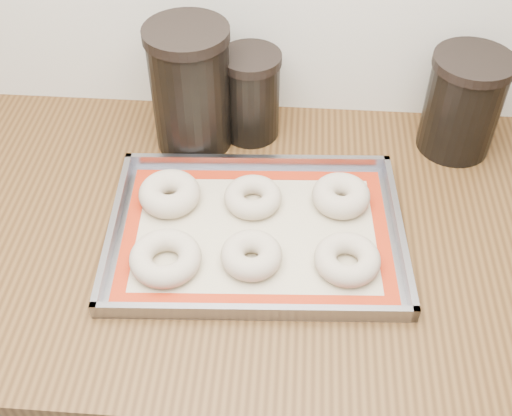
# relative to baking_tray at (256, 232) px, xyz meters

# --- Properties ---
(cabinet) EXTENTS (3.00, 0.65, 0.86)m
(cabinet) POSITION_rel_baking_tray_xyz_m (0.15, 0.02, -0.48)
(cabinet) COLOR slate
(cabinet) RESTS_ON floor
(countertop) EXTENTS (3.06, 0.68, 0.04)m
(countertop) POSITION_rel_baking_tray_xyz_m (0.15, 0.02, -0.03)
(countertop) COLOR brown
(countertop) RESTS_ON cabinet
(baking_tray) EXTENTS (0.48, 0.36, 0.03)m
(baking_tray) POSITION_rel_baking_tray_xyz_m (0.00, 0.00, 0.00)
(baking_tray) COLOR gray
(baking_tray) RESTS_ON countertop
(baking_mat) EXTENTS (0.44, 0.31, 0.00)m
(baking_mat) POSITION_rel_baking_tray_xyz_m (-0.00, 0.00, -0.00)
(baking_mat) COLOR #C6B793
(baking_mat) RESTS_ON baking_tray
(bagel_front_left) EXTENTS (0.14, 0.14, 0.03)m
(bagel_front_left) POSITION_rel_baking_tray_xyz_m (-0.13, -0.08, 0.02)
(bagel_front_left) COLOR #BBAA91
(bagel_front_left) RESTS_ON baking_mat
(bagel_front_mid) EXTENTS (0.10, 0.10, 0.04)m
(bagel_front_mid) POSITION_rel_baking_tray_xyz_m (-0.00, -0.06, 0.02)
(bagel_front_mid) COLOR #BBAA91
(bagel_front_mid) RESTS_ON baking_mat
(bagel_front_right) EXTENTS (0.12, 0.12, 0.03)m
(bagel_front_right) POSITION_rel_baking_tray_xyz_m (0.14, -0.06, 0.01)
(bagel_front_right) COLOR #BBAA91
(bagel_front_right) RESTS_ON baking_mat
(bagel_back_left) EXTENTS (0.12, 0.12, 0.04)m
(bagel_back_left) POSITION_rel_baking_tray_xyz_m (-0.15, 0.06, 0.02)
(bagel_back_left) COLOR #BBAA91
(bagel_back_left) RESTS_ON baking_mat
(bagel_back_mid) EXTENTS (0.12, 0.12, 0.03)m
(bagel_back_mid) POSITION_rel_baking_tray_xyz_m (-0.01, 0.06, 0.01)
(bagel_back_mid) COLOR #BBAA91
(bagel_back_mid) RESTS_ON baking_mat
(bagel_back_right) EXTENTS (0.12, 0.12, 0.04)m
(bagel_back_right) POSITION_rel_baking_tray_xyz_m (0.13, 0.07, 0.02)
(bagel_back_right) COLOR #BBAA91
(bagel_back_right) RESTS_ON baking_mat
(canister_left) EXTENTS (0.14, 0.14, 0.23)m
(canister_left) POSITION_rel_baking_tray_xyz_m (-0.13, 0.23, 0.11)
(canister_left) COLOR black
(canister_left) RESTS_ON countertop
(canister_mid) EXTENTS (0.11, 0.11, 0.17)m
(canister_mid) POSITION_rel_baking_tray_xyz_m (-0.03, 0.26, 0.08)
(canister_mid) COLOR black
(canister_mid) RESTS_ON countertop
(canister_right) EXTENTS (0.14, 0.14, 0.18)m
(canister_right) POSITION_rel_baking_tray_xyz_m (0.34, 0.25, 0.09)
(canister_right) COLOR black
(canister_right) RESTS_ON countertop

